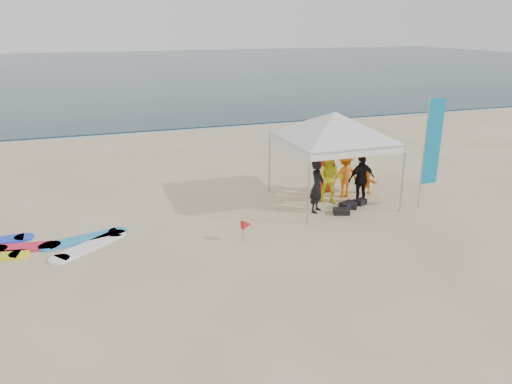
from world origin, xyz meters
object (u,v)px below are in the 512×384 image
at_px(person_black_a, 317,186).
at_px(person_yellow, 330,178).
at_px(person_orange_b, 327,169).
at_px(person_seated, 367,182).
at_px(feather_flag, 432,143).
at_px(canopy_tent, 335,112).
at_px(surfboard_spread, 21,248).
at_px(person_orange_a, 345,175).
at_px(person_black_b, 361,179).
at_px(marker_pennant, 247,225).

distance_m(person_black_a, person_yellow, 0.95).
distance_m(person_yellow, person_orange_b, 1.29).
distance_m(person_seated, feather_flag, 2.89).
xyz_separation_m(person_orange_b, feather_flag, (2.38, -2.65, 1.39)).
bearing_deg(canopy_tent, surfboard_spread, -175.82).
relative_size(person_orange_b, canopy_tent, 0.36).
height_order(person_black_a, person_yellow, person_yellow).
height_order(person_orange_a, surfboard_spread, person_orange_a).
bearing_deg(person_black_a, surfboard_spread, 134.76).
bearing_deg(person_black_a, person_black_b, -37.31).
bearing_deg(person_orange_b, canopy_tent, 77.56).
bearing_deg(person_black_b, surfboard_spread, -3.14).
bearing_deg(surfboard_spread, person_orange_b, 9.53).
bearing_deg(canopy_tent, person_orange_b, 72.72).
relative_size(person_yellow, feather_flag, 0.47).
bearing_deg(person_orange_a, person_yellow, 27.00).
bearing_deg(person_orange_b, person_black_a, 59.57).
relative_size(person_yellow, person_black_b, 1.03).
distance_m(person_orange_b, canopy_tent, 2.50).
relative_size(person_black_a, person_black_b, 1.01).
relative_size(marker_pennant, surfboard_spread, 0.13).
height_order(person_orange_a, person_orange_b, person_orange_b).
distance_m(person_seated, canopy_tent, 3.18).
distance_m(person_orange_a, person_orange_b, 0.81).
height_order(person_black_b, person_seated, person_black_b).
height_order(canopy_tent, marker_pennant, canopy_tent).
xyz_separation_m(canopy_tent, surfboard_spread, (-9.91, -0.73, -3.09)).
distance_m(person_orange_b, marker_pennant, 5.26).
xyz_separation_m(person_seated, surfboard_spread, (-11.54, -1.05, -0.38)).
bearing_deg(person_orange_a, person_black_b, 101.58).
xyz_separation_m(person_orange_a, person_orange_b, (-0.34, 0.73, 0.04)).
height_order(person_black_b, marker_pennant, person_black_b).
distance_m(feather_flag, surfboard_spread, 12.83).
distance_m(canopy_tent, surfboard_spread, 10.41).
distance_m(person_yellow, canopy_tent, 2.24).
xyz_separation_m(person_orange_a, feather_flag, (2.04, -1.91, 1.43)).
height_order(person_black_a, person_orange_a, person_black_a).
height_order(canopy_tent, feather_flag, feather_flag).
bearing_deg(surfboard_spread, person_black_b, 1.04).
distance_m(person_black_a, person_black_b, 1.80).
xyz_separation_m(person_yellow, person_orange_b, (0.48, 1.20, -0.05)).
bearing_deg(canopy_tent, feather_flag, -31.62).
height_order(person_black_b, feather_flag, feather_flag).
bearing_deg(feather_flag, person_black_a, 166.25).
xyz_separation_m(person_yellow, person_orange_a, (0.82, 0.46, -0.09)).
xyz_separation_m(person_seated, canopy_tent, (-1.63, -0.32, 2.71)).
bearing_deg(person_seated, person_yellow, 78.74).
xyz_separation_m(person_black_a, marker_pennant, (-2.90, -1.46, -0.38)).
height_order(person_orange_a, marker_pennant, person_orange_a).
bearing_deg(feather_flag, canopy_tent, 148.38).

